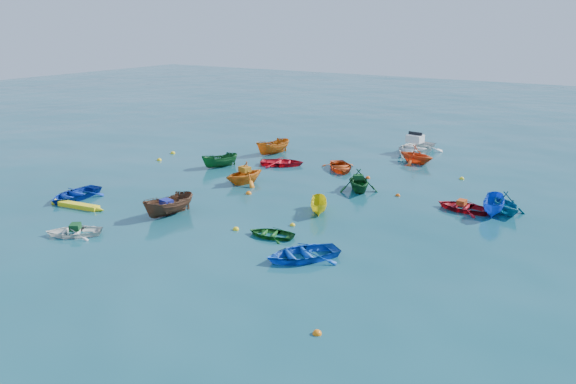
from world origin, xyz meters
The scene contains 33 objects.
ground centered at (0.00, 0.00, 0.00)m, with size 160.00×160.00×0.00m, color #0A3F4B.
dinghy_blue_sw centered at (-10.86, -1.83, 0.00)m, with size 2.47×3.45×0.72m, color #0D31AB.
dinghy_white_near centered at (-5.87, -5.77, 0.00)m, with size 1.94×2.71×0.56m, color white.
sampan_brown_mid centered at (-3.91, -1.04, 0.00)m, with size 1.21×3.20×1.24m, color #51301D.
dinghy_blue_se centered at (5.29, -2.20, 0.00)m, with size 2.44×3.40×0.71m, color blue.
dinghy_orange_w centered at (-4.15, 6.22, 0.00)m, with size 2.52×2.92×1.54m, color orange.
sampan_yellow_mid centered at (2.83, 3.75, 0.00)m, with size 0.91×2.42×0.94m, color yellow.
dinghy_green_e centered at (2.58, -0.67, 0.00)m, with size 1.69×2.36×0.49m, color #135218.
dinghy_cyan_se centered at (11.64, 9.20, 0.00)m, with size 2.15×2.49×1.31m, color teal.
dinghy_red_nw centered at (-4.62, 11.53, 0.00)m, with size 2.27×3.17×0.66m, color red.
sampan_orange_n centered at (-7.22, 14.22, 0.00)m, with size 1.24×3.30×1.28m, color #BC5E11.
dinghy_green_n centered at (2.91, 8.67, 0.00)m, with size 2.44×2.83×1.49m, color #11491D.
dinghy_red_ne centered at (9.52, 8.42, 0.00)m, with size 2.08×2.91×0.60m, color #A00D18.
sampan_blue_far centered at (11.13, 8.64, 0.00)m, with size 1.10×2.93×1.13m, color blue.
dinghy_red_far centered at (-0.37, 12.60, 0.00)m, with size 2.35×3.29×0.68m, color #C54010.
dinghy_orange_far centered at (3.49, 17.44, 0.00)m, with size 2.42×2.81×1.48m, color #DF4815.
sampan_green_far centered at (-8.18, 8.70, 0.00)m, with size 1.07×2.83×1.09m, color #135422.
kayak_yellow centered at (-9.19, -2.87, 0.00)m, with size 0.49×3.40×0.33m, color yellow, non-canonical shape.
motorboat_white centered at (2.20, 20.64, 0.00)m, with size 3.52×4.91×1.62m, color white.
tarp_green_a centered at (-5.79, -5.71, 0.43)m, with size 0.62×0.47×0.30m, color #11441D.
tarp_blue_a centered at (-3.94, -1.19, 0.78)m, with size 0.66×0.50×0.32m, color navy.
tarp_orange_a centered at (-4.14, 6.27, 0.94)m, with size 0.72×0.55×0.35m, color #BA6E13.
tarp_green_b centered at (2.85, 8.75, 0.88)m, with size 0.57×0.43×0.28m, color #134D20.
tarp_orange_b centered at (9.42, 8.43, 0.45)m, with size 0.59×0.45×0.29m, color #B73E12.
buoy_ye_a centered at (0.55, -0.89, 0.00)m, with size 0.33×0.33×0.33m, color yellow.
buoy_or_b centered at (8.96, -7.36, 0.00)m, with size 0.32×0.32×0.32m, color orange.
buoy_ye_b centered at (-14.11, 10.04, 0.00)m, with size 0.39×0.39×0.39m, color yellow.
buoy_or_c centered at (-2.54, 4.46, 0.00)m, with size 0.36×0.36×0.36m, color orange.
buoy_ye_c centered at (2.68, 1.18, 0.00)m, with size 0.29×0.29×0.29m, color yellow.
buoy_or_d centered at (2.21, 11.66, 0.00)m, with size 0.32×0.32×0.32m, color #F64F0D.
buoy_ye_d centered at (-13.39, 7.79, 0.00)m, with size 0.37×0.37×0.37m, color yellow.
buoy_or_e centered at (5.42, 8.97, 0.00)m, with size 0.30×0.30×0.30m, color #D5540B.
buoy_ye_e centered at (7.66, 14.84, 0.00)m, with size 0.33×0.33×0.33m, color yellow.
Camera 1 is at (17.12, -22.19, 10.30)m, focal length 35.00 mm.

